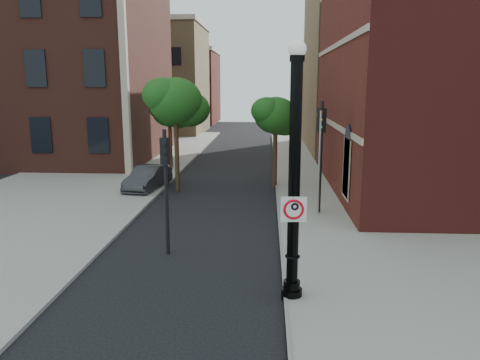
# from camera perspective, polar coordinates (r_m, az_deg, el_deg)

# --- Properties ---
(ground) EXTENTS (120.00, 120.00, 0.00)m
(ground) POSITION_cam_1_polar(r_m,az_deg,el_deg) (12.43, -4.21, -15.00)
(ground) COLOR black
(ground) RESTS_ON ground
(sidewalk_right) EXTENTS (8.00, 60.00, 0.12)m
(sidewalk_right) POSITION_cam_1_polar(r_m,az_deg,el_deg) (22.18, 14.90, -3.17)
(sidewalk_right) COLOR gray
(sidewalk_right) RESTS_ON ground
(sidewalk_left) EXTENTS (10.00, 50.00, 0.12)m
(sidewalk_left) POSITION_cam_1_polar(r_m,az_deg,el_deg) (31.35, -16.32, 1.00)
(sidewalk_left) COLOR gray
(sidewalk_left) RESTS_ON ground
(curb_edge) EXTENTS (0.10, 60.00, 0.14)m
(curb_edge) POSITION_cam_1_polar(r_m,az_deg,el_deg) (21.73, 4.63, -3.09)
(curb_edge) COLOR gray
(curb_edge) RESTS_ON ground
(victorian_building) EXTENTS (18.60, 14.60, 17.95)m
(victorian_building) POSITION_cam_1_polar(r_m,az_deg,el_deg) (39.27, -24.06, 15.26)
(victorian_building) COLOR #5B2921
(victorian_building) RESTS_ON ground
(bg_building_tan_a) EXTENTS (12.00, 12.00, 12.00)m
(bg_building_tan_a) POSITION_cam_1_polar(r_m,az_deg,el_deg) (56.66, -10.68, 11.82)
(bg_building_tan_a) COLOR #9C7E55
(bg_building_tan_a) RESTS_ON ground
(bg_building_red) EXTENTS (12.00, 12.00, 10.00)m
(bg_building_red) POSITION_cam_1_polar(r_m,az_deg,el_deg) (70.33, -7.87, 11.01)
(bg_building_red) COLOR maroon
(bg_building_red) RESTS_ON ground
(bg_building_tan_b) EXTENTS (22.00, 14.00, 14.00)m
(bg_building_tan_b) POSITION_cam_1_polar(r_m,az_deg,el_deg) (43.52, 23.38, 12.55)
(bg_building_tan_b) COLOR #9C7E55
(bg_building_tan_b) RESTS_ON ground
(lamppost) EXTENTS (0.56, 0.56, 6.60)m
(lamppost) POSITION_cam_1_polar(r_m,az_deg,el_deg) (11.79, 6.61, -0.78)
(lamppost) COLOR black
(lamppost) RESTS_ON ground
(no_parking_sign) EXTENTS (0.65, 0.09, 0.65)m
(no_parking_sign) POSITION_cam_1_polar(r_m,az_deg,el_deg) (11.76, 6.57, -3.54)
(no_parking_sign) COLOR white
(no_parking_sign) RESTS_ON ground
(parked_car) EXTENTS (1.91, 4.08, 1.29)m
(parked_car) POSITION_cam_1_polar(r_m,az_deg,el_deg) (25.49, -11.15, 0.25)
(parked_car) COLOR #2C2C31
(parked_car) RESTS_ON ground
(traffic_signal_left) EXTENTS (0.28, 0.35, 4.16)m
(traffic_signal_left) POSITION_cam_1_polar(r_m,az_deg,el_deg) (15.23, -9.07, 1.03)
(traffic_signal_left) COLOR black
(traffic_signal_left) RESTS_ON ground
(traffic_signal_right) EXTENTS (0.38, 0.43, 4.89)m
(traffic_signal_right) POSITION_cam_1_polar(r_m,az_deg,el_deg) (20.05, 9.85, 4.93)
(traffic_signal_right) COLOR black
(traffic_signal_right) RESTS_ON ground
(utility_pole) EXTENTS (0.09, 0.09, 4.51)m
(utility_pole) POSITION_cam_1_polar(r_m,az_deg,el_deg) (19.92, 9.63, 1.87)
(utility_pole) COLOR #999999
(utility_pole) RESTS_ON ground
(street_tree_a) EXTENTS (3.28, 2.97, 5.92)m
(street_tree_a) POSITION_cam_1_polar(r_m,az_deg,el_deg) (24.40, -7.77, 9.39)
(street_tree_a) COLOR #352215
(street_tree_a) RESTS_ON ground
(street_tree_b) EXTENTS (2.63, 2.37, 4.73)m
(street_tree_b) POSITION_cam_1_polar(r_m,az_deg,el_deg) (31.12, -8.52, 8.08)
(street_tree_b) COLOR #352215
(street_tree_b) RESTS_ON ground
(street_tree_c) EXTENTS (2.73, 2.47, 4.92)m
(street_tree_c) POSITION_cam_1_polar(r_m,az_deg,el_deg) (25.29, 4.43, 7.73)
(street_tree_c) COLOR #352215
(street_tree_c) RESTS_ON ground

